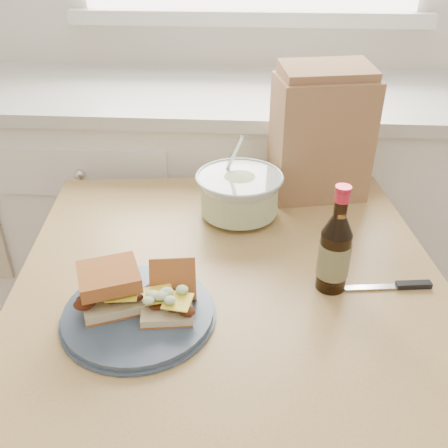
# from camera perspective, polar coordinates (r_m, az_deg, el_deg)

# --- Properties ---
(cabinet_run) EXTENTS (2.50, 0.64, 0.94)m
(cabinet_run) POSITION_cam_1_polar(r_m,az_deg,el_deg) (1.94, 2.07, 1.84)
(cabinet_run) COLOR white
(cabinet_run) RESTS_ON ground
(dining_table) EXTENTS (1.03, 1.03, 0.77)m
(dining_table) POSITION_cam_1_polar(r_m,az_deg,el_deg) (1.18, 0.62, -9.45)
(dining_table) COLOR tan
(dining_table) RESTS_ON ground
(plate) EXTENTS (0.29, 0.29, 0.02)m
(plate) POSITION_cam_1_polar(r_m,az_deg,el_deg) (0.99, -9.74, -10.08)
(plate) COLOR #3A495E
(plate) RESTS_ON dining_table
(sandwich_left) EXTENTS (0.14, 0.14, 0.08)m
(sandwich_left) POSITION_cam_1_polar(r_m,az_deg,el_deg) (0.98, -12.87, -7.09)
(sandwich_left) COLOR beige
(sandwich_left) RESTS_ON plate
(sandwich_right) EXTENTS (0.11, 0.14, 0.08)m
(sandwich_right) POSITION_cam_1_polar(r_m,az_deg,el_deg) (0.97, -6.32, -8.09)
(sandwich_right) COLOR beige
(sandwich_right) RESTS_ON plate
(coleslaw_bowl) EXTENTS (0.22, 0.22, 0.22)m
(coleslaw_bowl) POSITION_cam_1_polar(r_m,az_deg,el_deg) (1.28, 1.75, 3.22)
(coleslaw_bowl) COLOR silver
(coleslaw_bowl) RESTS_ON dining_table
(beer_bottle) EXTENTS (0.07, 0.07, 0.24)m
(beer_bottle) POSITION_cam_1_polar(r_m,az_deg,el_deg) (1.03, 12.53, -3.08)
(beer_bottle) COLOR black
(beer_bottle) RESTS_ON dining_table
(knife) EXTENTS (0.18, 0.04, 0.01)m
(knife) POSITION_cam_1_polar(r_m,az_deg,el_deg) (1.12, 19.74, -6.63)
(knife) COLOR silver
(knife) RESTS_ON dining_table
(paper_bag) EXTENTS (0.28, 0.21, 0.32)m
(paper_bag) POSITION_cam_1_polar(r_m,az_deg,el_deg) (1.38, 10.95, 9.62)
(paper_bag) COLOR #AD7E53
(paper_bag) RESTS_ON dining_table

